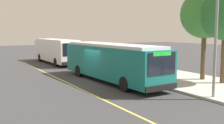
{
  "coord_description": "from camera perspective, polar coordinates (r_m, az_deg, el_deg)",
  "views": [
    {
      "loc": [
        18.43,
        -9.16,
        3.87
      ],
      "look_at": [
        1.28,
        0.75,
        1.6
      ],
      "focal_mm": 42.4,
      "sensor_mm": 36.0,
      "label": 1
    }
  ],
  "objects": [
    {
      "name": "ground_plane",
      "position": [
        20.94,
        -3.55,
        -4.12
      ],
      "size": [
        120.0,
        120.0,
        0.0
      ],
      "primitive_type": "plane",
      "color": "#38383A"
    },
    {
      "name": "sidewalk_curb",
      "position": [
        24.17,
        9.3,
        -2.58
      ],
      "size": [
        44.0,
        6.4,
        0.15
      ],
      "primitive_type": "cube",
      "color": "#B7B2A8",
      "rests_on": "ground_plane"
    },
    {
      "name": "lane_stripe_center",
      "position": [
        20.08,
        -9.2,
        -4.65
      ],
      "size": [
        36.0,
        0.14,
        0.01
      ],
      "primitive_type": "cube",
      "color": "#E0D64C",
      "rests_on": "ground_plane"
    },
    {
      "name": "transit_bus_main",
      "position": [
        20.55,
        -0.17,
        0.25
      ],
      "size": [
        11.59,
        2.99,
        2.95
      ],
      "color": "#146B66",
      "rests_on": "ground_plane"
    },
    {
      "name": "transit_bus_second",
      "position": [
        33.25,
        -11.9,
        2.51
      ],
      "size": [
        10.39,
        2.76,
        2.95
      ],
      "color": "white",
      "rests_on": "ground_plane"
    },
    {
      "name": "bus_shelter",
      "position": [
        25.73,
        6.73,
        2.14
      ],
      "size": [
        2.9,
        1.6,
        2.48
      ],
      "color": "#333338",
      "rests_on": "sidewalk_curb"
    },
    {
      "name": "waiting_bench",
      "position": [
        25.65,
        6.51,
        -0.75
      ],
      "size": [
        1.6,
        0.48,
        0.95
      ],
      "color": "brown",
      "rests_on": "sidewalk_curb"
    },
    {
      "name": "route_sign_post",
      "position": [
        22.61,
        4.58,
        1.66
      ],
      "size": [
        0.44,
        0.08,
        2.8
      ],
      "color": "#333338",
      "rests_on": "sidewalk_curb"
    },
    {
      "name": "pedestrian_commuter",
      "position": [
        26.22,
        -0.17,
        0.51
      ],
      "size": [
        0.24,
        0.4,
        1.69
      ],
      "color": "#282D47",
      "rests_on": "sidewalk_curb"
    },
    {
      "name": "street_tree_upstreet",
      "position": [
        21.8,
        19.4,
        9.65
      ],
      "size": [
        3.74,
        3.74,
        6.94
      ],
      "color": "brown",
      "rests_on": "sidewalk_curb"
    },
    {
      "name": "utility_pole",
      "position": [
        15.94,
        21.45,
        4.22
      ],
      "size": [
        0.16,
        0.16,
        6.4
      ],
      "primitive_type": "cylinder",
      "color": "gray",
      "rests_on": "sidewalk_curb"
    }
  ]
}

